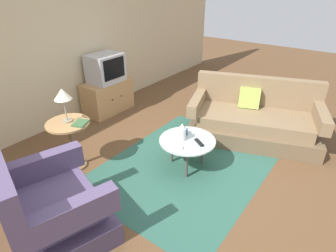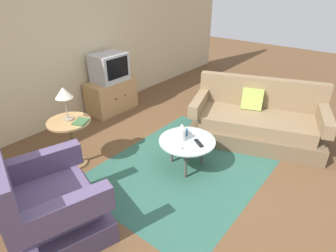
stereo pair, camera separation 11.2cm
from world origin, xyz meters
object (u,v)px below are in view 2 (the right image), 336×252
at_px(table_lamp, 64,94).
at_px(armchair, 47,206).
at_px(tv_stand, 111,95).
at_px(tv_remote_silver, 176,147).
at_px(book, 81,122).
at_px(tv_remote_dark, 199,143).
at_px(television, 109,67).
at_px(vase, 182,132).
at_px(side_table, 71,133).
at_px(mug, 185,132).
at_px(couch, 256,122).
at_px(coffee_table, 187,143).

bearing_deg(table_lamp, armchair, -136.19).
distance_m(tv_stand, tv_remote_silver, 2.25).
height_order(tv_stand, book, book).
xyz_separation_m(tv_remote_dark, book, (-0.81, 1.18, 0.24)).
bearing_deg(television, table_lamp, -148.74).
distance_m(table_lamp, vase, 1.47).
distance_m(television, book, 1.74).
height_order(armchair, side_table, armchair).
bearing_deg(television, armchair, -143.64).
relative_size(mug, book, 0.54).
relative_size(couch, coffee_table, 2.90).
bearing_deg(coffee_table, side_table, 126.04).
bearing_deg(television, mug, -104.19).
bearing_deg(tv_stand, television, -90.00).
xyz_separation_m(couch, side_table, (-2.10, 1.57, 0.18)).
distance_m(table_lamp, mug, 1.54).
bearing_deg(tv_stand, book, -142.17).
xyz_separation_m(television, mug, (-0.50, -1.97, -0.37)).
height_order(armchair, tv_remote_dark, armchair).
distance_m(couch, tv_remote_silver, 1.53).
xyz_separation_m(vase, mug, (0.13, 0.04, -0.07)).
relative_size(table_lamp, book, 1.82).
bearing_deg(book, vase, -75.85).
bearing_deg(tv_remote_silver, mug, -93.80).
bearing_deg(tv_stand, tv_remote_dark, -104.24).
distance_m(couch, vase, 1.37).
relative_size(armchair, table_lamp, 2.76).
xyz_separation_m(side_table, book, (0.07, -0.16, 0.19)).
relative_size(couch, book, 8.82).
xyz_separation_m(armchair, tv_stand, (2.26, 1.68, -0.04)).
xyz_separation_m(mug, book, (-0.88, 0.91, 0.21)).
relative_size(couch, side_table, 3.17).
bearing_deg(book, side_table, 89.30).
height_order(armchair, tv_remote_silver, armchair).
relative_size(tv_remote_dark, tv_remote_silver, 1.10).
bearing_deg(side_table, couch, -36.76).
distance_m(coffee_table, tv_remote_dark, 0.17).
relative_size(armchair, mug, 9.33).
bearing_deg(mug, armchair, 170.20).
distance_m(coffee_table, television, 2.20).
bearing_deg(mug, couch, -23.32).
distance_m(couch, coffee_table, 1.30).
bearing_deg(couch, coffee_table, 53.21).
xyz_separation_m(coffee_table, tv_stand, (0.59, 2.09, -0.08)).
bearing_deg(couch, tv_remote_silver, 55.71).
xyz_separation_m(tv_stand, tv_remote_dark, (-0.57, -2.25, 0.13)).
xyz_separation_m(table_lamp, mug, (0.93, -1.10, -0.54)).
xyz_separation_m(couch, tv_stand, (-0.65, 2.48, 0.00)).
height_order(couch, side_table, couch).
bearing_deg(couch, mug, 47.31).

